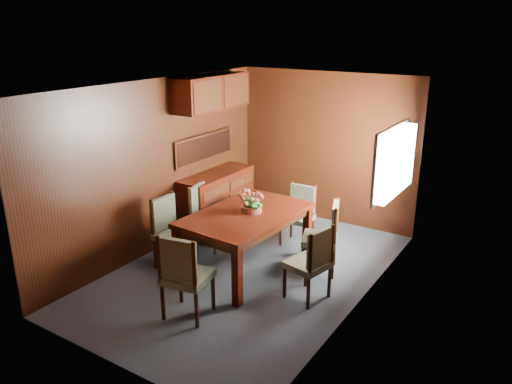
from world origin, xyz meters
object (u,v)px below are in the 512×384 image
Objects in this scene: sideboard at (217,200)px; dining_table at (246,221)px; chair_right_near at (313,260)px; flower_centerpiece at (251,201)px; chair_left_near at (170,228)px; chair_head at (183,272)px.

dining_table is at bearing -38.81° from sideboard.
chair_right_near is 3.15× the size of flower_centerpiece.
chair_left_near is (-0.91, -0.43, -0.15)m from dining_table.
chair_right_near is (1.07, -0.23, -0.17)m from dining_table.
chair_head is at bearing -83.38° from dining_table.
chair_head is 1.44m from flower_centerpiece.
chair_head is (1.26, -2.27, 0.11)m from sideboard.
chair_head is at bearing -61.03° from sideboard.
chair_head is at bearing -88.43° from flower_centerpiece.
sideboard is 0.80× the size of dining_table.
sideboard is 1.46× the size of chair_left_near.
flower_centerpiece is at bearing 80.58° from chair_head.
sideboard is 1.39× the size of chair_head.
dining_table is at bearing 82.42° from chair_head.
chair_head is (-0.99, -1.10, 0.04)m from chair_right_near.
flower_centerpiece reaches higher than chair_head.
chair_left_near reaches higher than dining_table.
dining_table is 1.83× the size of chair_left_near.
chair_right_near reaches higher than dining_table.
dining_table is 1.02m from chair_left_near.
chair_head is at bearing 47.21° from chair_left_near.
chair_left_near is 1.14m from flower_centerpiece.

